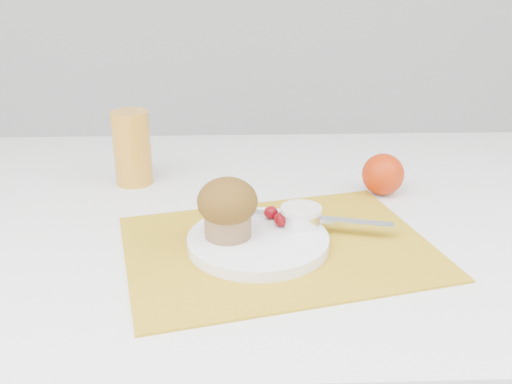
{
  "coord_description": "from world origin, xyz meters",
  "views": [
    {
      "loc": [
        -0.03,
        -0.77,
        1.12
      ],
      "look_at": [
        -0.01,
        -0.0,
        0.8
      ],
      "focal_mm": 40.0,
      "sensor_mm": 36.0,
      "label": 1
    }
  ],
  "objects_px": {
    "orange": "(383,174)",
    "juice_glass": "(132,148)",
    "plate": "(258,241)",
    "muffin": "(227,207)"
  },
  "relations": [
    {
      "from": "juice_glass",
      "to": "muffin",
      "type": "distance_m",
      "value": 0.3
    },
    {
      "from": "juice_glass",
      "to": "muffin",
      "type": "height_order",
      "value": "juice_glass"
    },
    {
      "from": "juice_glass",
      "to": "muffin",
      "type": "bearing_deg",
      "value": -56.2
    },
    {
      "from": "plate",
      "to": "juice_glass",
      "type": "distance_m",
      "value": 0.33
    },
    {
      "from": "muffin",
      "to": "juice_glass",
      "type": "bearing_deg",
      "value": 123.8
    },
    {
      "from": "plate",
      "to": "orange",
      "type": "bearing_deg",
      "value": 41.16
    },
    {
      "from": "orange",
      "to": "juice_glass",
      "type": "xyz_separation_m",
      "value": [
        -0.42,
        0.06,
        0.03
      ]
    },
    {
      "from": "orange",
      "to": "muffin",
      "type": "bearing_deg",
      "value": -144.17
    },
    {
      "from": "plate",
      "to": "muffin",
      "type": "bearing_deg",
      "value": 175.29
    },
    {
      "from": "juice_glass",
      "to": "muffin",
      "type": "relative_size",
      "value": 1.57
    }
  ]
}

